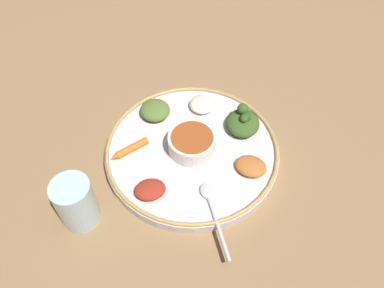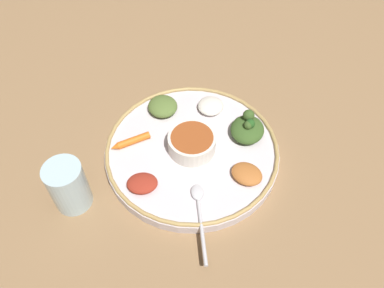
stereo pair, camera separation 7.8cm
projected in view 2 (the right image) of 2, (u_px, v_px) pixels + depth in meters
The scene contains 12 objects.
ground_plane at pixel (192, 155), 0.80m from camera, with size 2.40×2.40×0.00m, color olive.
platter at pixel (192, 152), 0.80m from camera, with size 0.36×0.36×0.02m, color silver.
platter_rim at pixel (192, 148), 0.79m from camera, with size 0.35×0.35×0.01m, color tan.
center_bowl at pixel (192, 142), 0.77m from camera, with size 0.10×0.10×0.04m.
spoon at pixel (199, 209), 0.70m from camera, with size 0.07×0.15×0.01m.
greens_pile at pixel (248, 128), 0.80m from camera, with size 0.10×0.10×0.05m.
carrot_near_spoon at pixel (131, 141), 0.79m from camera, with size 0.08×0.01×0.01m.
mound_chickpea at pixel (247, 174), 0.74m from camera, with size 0.06×0.05×0.02m, color #B2662D.
mound_collards at pixel (163, 106), 0.84m from camera, with size 0.06×0.07×0.03m, color #567033.
mound_rice_white at pixel (211, 106), 0.85m from camera, with size 0.06×0.06×0.02m, color silver.
mound_beet at pixel (142, 183), 0.72m from camera, with size 0.06×0.05×0.02m, color maroon.
drinking_glass at pixel (70, 189), 0.70m from camera, with size 0.07×0.07×0.10m.
Camera 2 is at (0.21, 0.43, 0.65)m, focal length 36.09 mm.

